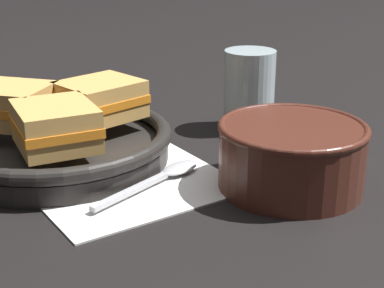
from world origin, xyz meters
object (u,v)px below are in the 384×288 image
at_px(drinking_glass, 249,90).
at_px(sandwich_far_left, 11,105).
at_px(soup_bowl, 292,152).
at_px(sandwich_near_left, 56,126).
at_px(spoon, 167,174).
at_px(sandwich_near_right, 100,100).
at_px(skillet, 57,144).

bearing_deg(drinking_glass, sandwich_far_left, 173.87).
bearing_deg(soup_bowl, drinking_glass, 72.46).
bearing_deg(sandwich_near_left, drinking_glass, 13.68).
height_order(spoon, sandwich_far_left, sandwich_far_left).
distance_m(spoon, sandwich_near_left, 0.13).
height_order(soup_bowl, sandwich_near_left, sandwich_near_left).
distance_m(soup_bowl, spoon, 0.14).
bearing_deg(drinking_glass, sandwich_near_right, 177.67).
distance_m(sandwich_near_left, sandwich_far_left, 0.11).
xyz_separation_m(sandwich_near_left, sandwich_far_left, (-0.03, 0.10, 0.00)).
bearing_deg(soup_bowl, sandwich_far_left, 138.39).
xyz_separation_m(skillet, sandwich_near_right, (0.06, 0.02, 0.04)).
bearing_deg(sandwich_near_right, soup_bowl, -53.25).
xyz_separation_m(sandwich_near_left, sandwich_near_right, (0.07, 0.08, 0.00)).
bearing_deg(sandwich_near_left, spoon, -23.93).
distance_m(sandwich_near_left, drinking_glass, 0.29).
xyz_separation_m(spoon, drinking_glass, (0.17, 0.12, 0.05)).
bearing_deg(sandwich_far_left, sandwich_near_left, -73.61).
bearing_deg(drinking_glass, skillet, -178.32).
bearing_deg(sandwich_near_right, drinking_glass, -2.33).
relative_size(skillet, drinking_glass, 3.29).
xyz_separation_m(soup_bowl, sandwich_near_left, (-0.22, 0.12, 0.02)).
distance_m(soup_bowl, sandwich_near_right, 0.25).
bearing_deg(sandwich_near_left, soup_bowl, -28.72).
distance_m(spoon, sandwich_far_left, 0.21).
height_order(skillet, sandwich_far_left, sandwich_far_left).
distance_m(sandwich_near_right, drinking_glass, 0.21).
relative_size(sandwich_near_right, sandwich_far_left, 0.93).
bearing_deg(drinking_glass, spoon, -146.00).
bearing_deg(sandwich_far_left, skillet, -44.20).
xyz_separation_m(soup_bowl, spoon, (-0.11, 0.07, -0.03)).
relative_size(sandwich_near_right, drinking_glass, 1.05).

